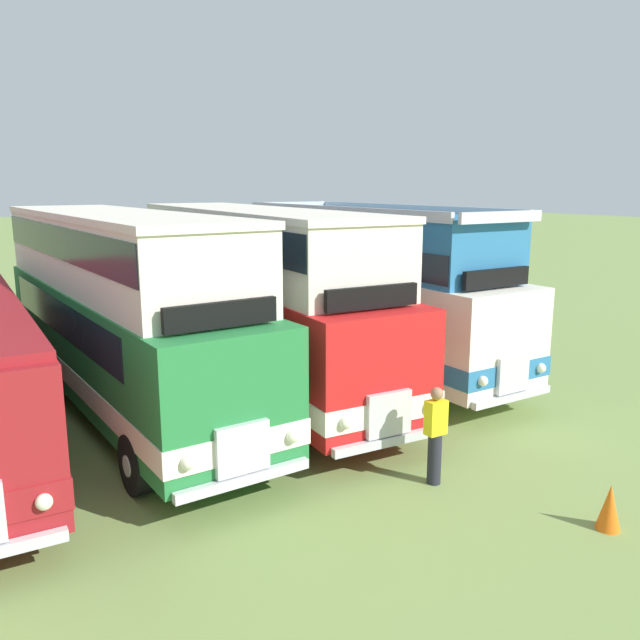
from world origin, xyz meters
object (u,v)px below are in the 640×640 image
bus_ninth_in_row (370,285)px  marshal_person (435,435)px  bus_eighth_in_row (255,290)px  bus_seventh_in_row (121,305)px  cone_near_end (609,507)px

bus_ninth_in_row → marshal_person: bus_ninth_in_row is taller
bus_eighth_in_row → marshal_person: bearing=-89.0°
bus_seventh_in_row → marshal_person: (3.52, -6.44, -1.59)m
bus_eighth_in_row → cone_near_end: bearing=-81.9°
bus_eighth_in_row → cone_near_end: bus_eighth_in_row is taller
bus_seventh_in_row → marshal_person: bus_seventh_in_row is taller
marshal_person → cone_near_end: bearing=-64.7°
bus_eighth_in_row → bus_ninth_in_row: 3.40m
bus_seventh_in_row → cone_near_end: (4.72, -8.98, -2.12)m
bus_ninth_in_row → bus_eighth_in_row: bearing=176.1°
bus_eighth_in_row → bus_seventh_in_row: bearing=-176.1°
bus_eighth_in_row → bus_ninth_in_row: (3.39, -0.23, -0.12)m
bus_seventh_in_row → marshal_person: 7.51m
bus_ninth_in_row → cone_near_end: bearing=-103.0°
bus_seventh_in_row → bus_ninth_in_row: bus_ninth_in_row is taller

